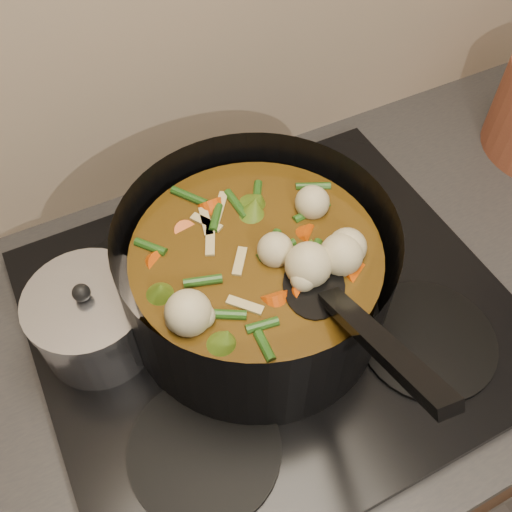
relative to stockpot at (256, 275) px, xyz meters
name	(u,v)px	position (x,y,z in m)	size (l,w,h in m)	color
counter	(268,435)	(0.02, -0.02, -0.55)	(2.64, 0.64, 0.91)	brown
stovetop	(274,315)	(0.02, -0.02, -0.09)	(0.62, 0.54, 0.03)	black
stockpot	(256,275)	(0.00, 0.00, 0.00)	(0.42, 0.50, 0.25)	black
saucepan	(93,320)	(-0.20, 0.05, -0.03)	(0.15, 0.15, 0.12)	silver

